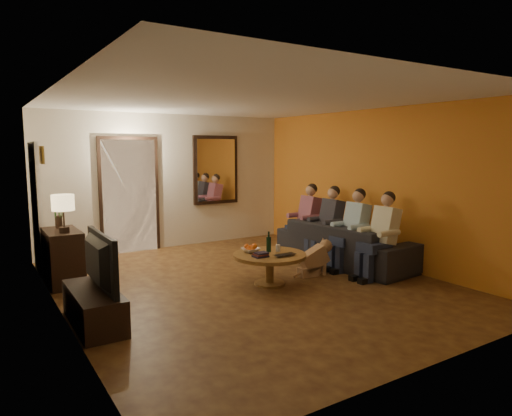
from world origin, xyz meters
TOP-DOWN VIEW (x-y plane):
  - floor at (0.00, 0.00)m, footprint 5.00×6.00m
  - ceiling at (0.00, 0.00)m, footprint 5.00×6.00m
  - back_wall at (0.00, 3.00)m, footprint 5.00×0.02m
  - front_wall at (0.00, -3.00)m, footprint 5.00×0.02m
  - left_wall at (-2.50, 0.00)m, footprint 0.02×6.00m
  - right_wall at (2.50, 0.00)m, footprint 0.02×6.00m
  - orange_accent at (2.49, 0.00)m, footprint 0.01×6.00m
  - kitchen_doorway at (-0.80, 2.98)m, footprint 1.00×0.06m
  - door_trim at (-0.80, 2.97)m, footprint 1.12×0.04m
  - fridge_glimpse at (-0.55, 2.98)m, footprint 0.45×0.03m
  - mirror_frame at (1.00, 2.96)m, footprint 1.00×0.05m
  - mirror_glass at (1.00, 2.93)m, footprint 0.86×0.02m
  - white_door at (-2.46, 2.30)m, footprint 0.06×0.85m
  - framed_art at (-2.47, 1.30)m, footprint 0.03×0.28m
  - art_canvas at (-2.46, 1.30)m, footprint 0.01×0.22m
  - dresser at (-2.25, 1.45)m, footprint 0.45×0.88m
  - table_lamp at (-2.25, 1.23)m, footprint 0.30×0.30m
  - flower_vase at (-2.25, 1.67)m, footprint 0.14×0.14m
  - tv_stand at (-2.25, -0.39)m, footprint 0.45×1.19m
  - tv at (-2.25, -0.39)m, footprint 1.09×0.14m
  - sofa at (1.95, 0.12)m, footprint 2.49×1.16m
  - person_a at (1.85, -0.78)m, footprint 0.60×0.40m
  - person_b at (1.85, -0.18)m, footprint 0.60×0.40m
  - person_c at (1.85, 0.42)m, footprint 0.60×0.40m
  - person_d at (1.85, 1.02)m, footprint 0.60×0.40m
  - dog at (1.06, -0.15)m, footprint 0.58×0.29m
  - coffee_table at (0.23, -0.17)m, footprint 1.14×1.14m
  - bowl at (0.05, 0.05)m, footprint 0.26×0.26m
  - oranges at (0.05, 0.05)m, footprint 0.20×0.20m
  - wine_bottle at (0.28, -0.07)m, footprint 0.07×0.07m
  - wine_glass at (0.41, -0.12)m, footprint 0.06×0.06m
  - book_stack at (0.01, -0.27)m, footprint 0.20×0.15m
  - laptop at (0.33, -0.45)m, footprint 0.34×0.22m

SIDE VIEW (x-z plane):
  - floor at x=0.00m, z-range -0.01..0.01m
  - tv_stand at x=-2.25m, z-range 0.00..0.40m
  - coffee_table at x=0.23m, z-range 0.00..0.45m
  - dog at x=1.06m, z-range 0.00..0.56m
  - sofa at x=1.95m, z-range 0.00..0.71m
  - dresser at x=-2.25m, z-range 0.00..0.78m
  - laptop at x=0.33m, z-range 0.45..0.48m
  - bowl at x=0.05m, z-range 0.45..0.51m
  - book_stack at x=0.01m, z-range 0.45..0.52m
  - wine_glass at x=0.41m, z-range 0.45..0.55m
  - oranges at x=0.05m, z-range 0.51..0.59m
  - person_a at x=1.85m, z-range 0.00..1.20m
  - person_b at x=1.85m, z-range 0.00..1.20m
  - person_c at x=1.85m, z-range 0.00..1.20m
  - person_d at x=1.85m, z-range 0.00..1.20m
  - wine_bottle at x=0.28m, z-range 0.45..0.76m
  - tv at x=-2.25m, z-range 0.40..1.02m
  - fridge_glimpse at x=-0.55m, z-range 0.05..1.75m
  - flower_vase at x=-2.25m, z-range 0.78..1.22m
  - white_door at x=-2.46m, z-range 0.00..2.04m
  - kitchen_doorway at x=-0.80m, z-range 0.00..2.10m
  - door_trim at x=-0.80m, z-range -0.06..2.16m
  - table_lamp at x=-2.25m, z-range 0.78..1.32m
  - back_wall at x=0.00m, z-range 0.00..2.60m
  - front_wall at x=0.00m, z-range 0.00..2.60m
  - left_wall at x=-2.50m, z-range 0.00..2.60m
  - right_wall at x=2.50m, z-range 0.00..2.60m
  - orange_accent at x=2.49m, z-range 0.00..2.60m
  - mirror_frame at x=1.00m, z-range 0.80..2.20m
  - mirror_glass at x=1.00m, z-range 0.87..2.13m
  - framed_art at x=-2.47m, z-range 1.73..1.97m
  - art_canvas at x=-2.46m, z-range 1.76..1.94m
  - ceiling at x=0.00m, z-range 2.60..2.60m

